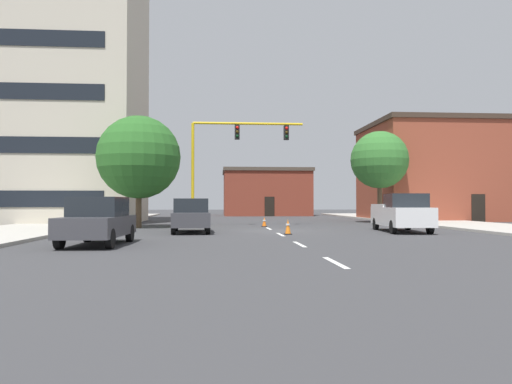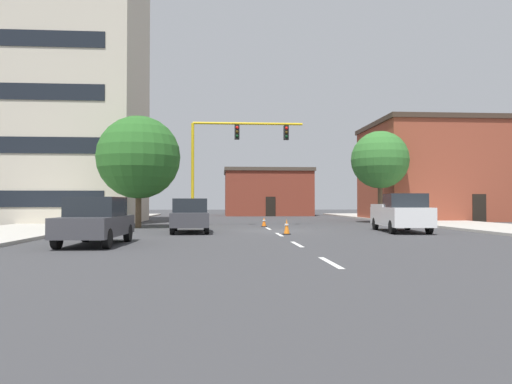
# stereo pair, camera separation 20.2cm
# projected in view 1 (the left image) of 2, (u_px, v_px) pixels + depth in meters

# --- Properties ---
(ground_plane) EXTENTS (160.00, 160.00, 0.00)m
(ground_plane) POSITION_uv_depth(u_px,v_px,m) (273.00, 231.00, 26.47)
(ground_plane) COLOR #38383A
(sidewalk_left) EXTENTS (6.00, 56.00, 0.14)m
(sidewalk_left) POSITION_uv_depth(u_px,v_px,m) (67.00, 224.00, 33.41)
(sidewalk_left) COLOR #B2ADA3
(sidewalk_left) RESTS_ON ground_plane
(sidewalk_right) EXTENTS (6.00, 56.00, 0.14)m
(sidewalk_right) POSITION_uv_depth(u_px,v_px,m) (443.00, 223.00, 35.48)
(sidewalk_right) COLOR #B2ADA3
(sidewalk_right) RESTS_ON ground_plane
(lane_stripe_seg_0) EXTENTS (0.16, 2.40, 0.01)m
(lane_stripe_seg_0) POSITION_uv_depth(u_px,v_px,m) (335.00, 262.00, 12.51)
(lane_stripe_seg_0) COLOR silver
(lane_stripe_seg_0) RESTS_ON ground_plane
(lane_stripe_seg_1) EXTENTS (0.16, 2.40, 0.01)m
(lane_stripe_seg_1) POSITION_uv_depth(u_px,v_px,m) (300.00, 244.00, 18.00)
(lane_stripe_seg_1) COLOR silver
(lane_stripe_seg_1) RESTS_ON ground_plane
(lane_stripe_seg_2) EXTENTS (0.16, 2.40, 0.01)m
(lane_stripe_seg_2) POSITION_uv_depth(u_px,v_px,m) (280.00, 234.00, 23.48)
(lane_stripe_seg_2) COLOR silver
(lane_stripe_seg_2) RESTS_ON ground_plane
(lane_stripe_seg_3) EXTENTS (0.16, 2.40, 0.01)m
(lane_stripe_seg_3) POSITION_uv_depth(u_px,v_px,m) (269.00, 228.00, 28.96)
(lane_stripe_seg_3) COLOR silver
(lane_stripe_seg_3) RESTS_ON ground_plane
(building_tall_left) EXTENTS (16.39, 10.92, 21.67)m
(building_tall_left) POSITION_uv_depth(u_px,v_px,m) (33.00, 81.00, 37.46)
(building_tall_left) COLOR beige
(building_tall_left) RESTS_ON ground_plane
(building_brick_center) EXTENTS (10.33, 9.88, 5.54)m
(building_brick_center) POSITION_uv_depth(u_px,v_px,m) (265.00, 192.00, 59.61)
(building_brick_center) COLOR brown
(building_brick_center) RESTS_ON ground_plane
(building_row_right) EXTENTS (13.88, 10.59, 8.56)m
(building_row_right) POSITION_uv_depth(u_px,v_px,m) (447.00, 172.00, 43.51)
(building_row_right) COLOR brown
(building_row_right) RESTS_ON ground_plane
(traffic_signal_gantry) EXTENTS (8.15, 1.20, 6.83)m
(traffic_signal_gantry) POSITION_uv_depth(u_px,v_px,m) (208.00, 193.00, 31.96)
(traffic_signal_gantry) COLOR yellow
(traffic_signal_gantry) RESTS_ON ground_plane
(tree_right_mid) EXTENTS (4.35, 4.35, 6.96)m
(tree_right_mid) POSITION_uv_depth(u_px,v_px,m) (380.00, 160.00, 37.09)
(tree_right_mid) COLOR brown
(tree_right_mid) RESTS_ON ground_plane
(tree_left_near) EXTENTS (5.08, 5.08, 6.86)m
(tree_left_near) POSITION_uv_depth(u_px,v_px,m) (139.00, 157.00, 29.95)
(tree_left_near) COLOR brown
(tree_left_near) RESTS_ON ground_plane
(pickup_truck_white) EXTENTS (2.49, 5.56, 1.99)m
(pickup_truck_white) POSITION_uv_depth(u_px,v_px,m) (401.00, 213.00, 25.68)
(pickup_truck_white) COLOR white
(pickup_truck_white) RESTS_ON ground_plane
(sedan_dark_gray_near_left) EXTENTS (2.00, 4.56, 1.74)m
(sedan_dark_gray_near_left) POSITION_uv_depth(u_px,v_px,m) (98.00, 220.00, 17.71)
(sedan_dark_gray_near_left) COLOR #3D3D42
(sedan_dark_gray_near_left) RESTS_ON ground_plane
(sedan_dark_gray_mid_left) EXTENTS (2.05, 4.58, 1.74)m
(sedan_dark_gray_mid_left) POSITION_uv_depth(u_px,v_px,m) (191.00, 215.00, 25.11)
(sedan_dark_gray_mid_left) COLOR #3D3D42
(sedan_dark_gray_mid_left) RESTS_ON ground_plane
(traffic_cone_roadside_a) EXTENTS (0.36, 0.36, 0.62)m
(traffic_cone_roadside_a) POSITION_uv_depth(u_px,v_px,m) (264.00, 222.00, 31.17)
(traffic_cone_roadside_a) COLOR black
(traffic_cone_roadside_a) RESTS_ON ground_plane
(traffic_cone_roadside_b) EXTENTS (0.36, 0.36, 0.75)m
(traffic_cone_roadside_b) POSITION_uv_depth(u_px,v_px,m) (288.00, 227.00, 23.58)
(traffic_cone_roadside_b) COLOR black
(traffic_cone_roadside_b) RESTS_ON ground_plane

